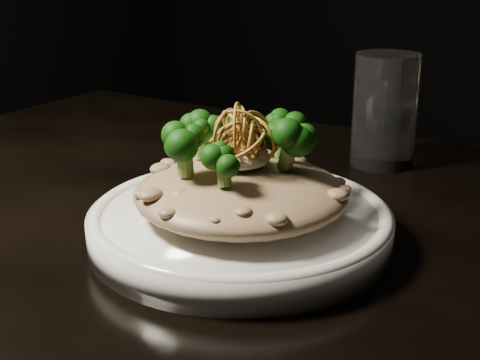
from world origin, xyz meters
name	(u,v)px	position (x,y,z in m)	size (l,w,h in m)	color
table	(248,330)	(0.00, 0.00, 0.67)	(1.10, 0.80, 0.75)	black
plate	(240,226)	(-0.01, 0.01, 0.76)	(0.26, 0.26, 0.03)	white
risotto	(241,192)	(-0.01, 0.00, 0.80)	(0.18, 0.18, 0.04)	brown
broccoli	(236,143)	(-0.02, 0.01, 0.84)	(0.11, 0.11, 0.04)	black
cheese	(239,158)	(-0.01, 0.01, 0.82)	(0.05, 0.05, 0.01)	white
shallots	(240,131)	(-0.01, 0.00, 0.85)	(0.05, 0.05, 0.03)	brown
drinking_glass	(385,110)	(0.01, 0.27, 0.81)	(0.07, 0.07, 0.13)	silver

